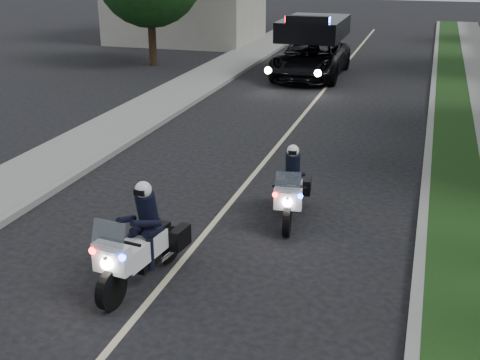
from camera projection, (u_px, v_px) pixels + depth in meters
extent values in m
plane|color=black|center=(173.00, 272.00, 10.94)|extent=(120.00, 120.00, 0.00)
cube|color=gray|center=(430.00, 133.00, 18.75)|extent=(0.20, 60.00, 0.15)
cube|color=#193814|center=(454.00, 135.00, 18.56)|extent=(1.20, 60.00, 0.16)
cube|color=gray|center=(175.00, 113.00, 20.99)|extent=(0.20, 60.00, 0.15)
cube|color=gray|center=(145.00, 111.00, 21.29)|extent=(2.00, 60.00, 0.16)
cube|color=#BFB78C|center=(295.00, 125.00, 19.90)|extent=(0.12, 50.00, 0.01)
imported|color=black|center=(310.00, 77.00, 27.15)|extent=(2.73, 5.89, 2.86)
imported|color=black|center=(306.00, 51.00, 33.86)|extent=(0.64, 1.79, 0.94)
imported|color=black|center=(306.00, 51.00, 33.86)|extent=(0.65, 0.44, 1.76)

